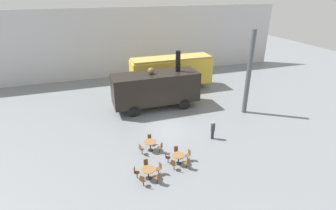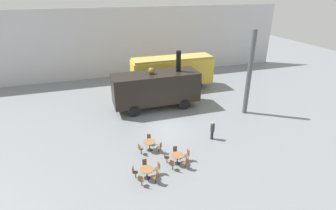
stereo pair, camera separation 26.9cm
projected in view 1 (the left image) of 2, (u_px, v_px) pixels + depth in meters
name	position (u px, v px, depth m)	size (l,w,h in m)	color
ground_plane	(169.00, 126.00, 23.30)	(80.00, 80.00, 0.00)	gray
backdrop_wall	(131.00, 42.00, 35.05)	(44.00, 0.15, 9.00)	silver
passenger_coach_vintage	(171.00, 71.00, 30.84)	(9.53, 2.62, 3.91)	gold
steam_locomotive	(156.00, 87.00, 25.98)	(8.51, 2.86, 5.70)	black
cafe_table_near	(178.00, 157.00, 18.15)	(0.86, 0.86, 0.73)	black
cafe_table_mid	(148.00, 171.00, 16.73)	(0.89, 0.89, 0.73)	black
cafe_table_far	(150.00, 143.00, 19.60)	(0.92, 0.92, 0.78)	black
cafe_chair_0	(188.00, 154.00, 18.52)	(0.37, 0.36, 0.87)	black
cafe_chair_1	(176.00, 151.00, 18.90)	(0.36, 0.37, 0.87)	black
cafe_chair_2	(167.00, 157.00, 18.28)	(0.40, 0.39, 0.87)	black
cafe_chair_3	(174.00, 164.00, 17.52)	(0.40, 0.40, 0.87)	black
cafe_chair_4	(187.00, 162.00, 17.66)	(0.39, 0.40, 0.87)	black
cafe_chair_5	(158.00, 177.00, 16.29)	(0.39, 0.40, 0.87)	black
cafe_chair_6	(159.00, 168.00, 17.16)	(0.38, 0.36, 0.87)	black
cafe_chair_7	(146.00, 164.00, 17.48)	(0.36, 0.36, 0.87)	black
cafe_chair_8	(136.00, 172.00, 16.80)	(0.39, 0.38, 0.87)	black
cafe_chair_9	(143.00, 180.00, 16.06)	(0.40, 0.41, 0.87)	black
cafe_chair_10	(150.00, 139.00, 20.40)	(0.36, 0.38, 0.87)	black
cafe_chair_11	(141.00, 149.00, 19.18)	(0.39, 0.37, 0.87)	black
cafe_chair_12	(161.00, 147.00, 19.37)	(0.41, 0.40, 0.87)	black
visitor_person	(213.00, 130.00, 21.06)	(0.34, 0.34, 1.56)	#262633
support_pillar	(249.00, 73.00, 24.30)	(0.44, 0.44, 8.00)	#4C5156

